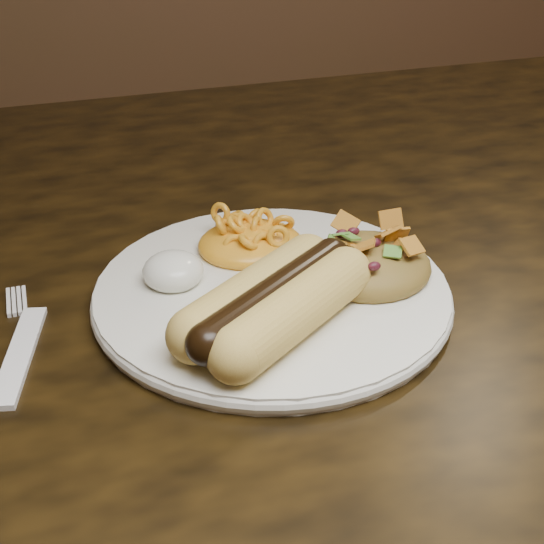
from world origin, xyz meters
name	(u,v)px	position (x,y,z in m)	size (l,w,h in m)	color
table	(351,350)	(0.00, 0.00, 0.66)	(1.60, 0.90, 0.75)	black
plate	(272,293)	(-0.08, -0.05, 0.76)	(0.24, 0.24, 0.01)	silver
hotdog	(275,300)	(-0.10, -0.09, 0.78)	(0.12, 0.12, 0.03)	#E4C360
mac_and_cheese	(250,231)	(-0.08, 0.01, 0.78)	(0.08, 0.07, 0.03)	#FFAD17
sour_cream	(173,265)	(-0.15, -0.02, 0.78)	(0.04, 0.04, 0.03)	white
taco_salad	(369,255)	(-0.02, -0.05, 0.78)	(0.09, 0.08, 0.04)	#B15327
fork	(20,355)	(-0.25, -0.06, 0.75)	(0.02, 0.14, 0.00)	white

